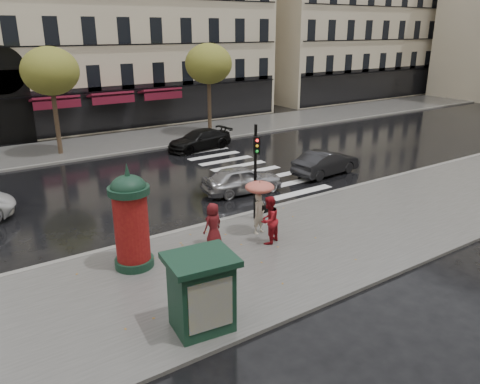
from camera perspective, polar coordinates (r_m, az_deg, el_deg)
ground at (r=16.86m, az=1.04°, el=-7.56°), size 160.00×160.00×0.00m
near_sidewalk at (r=16.47m, az=2.05°, el=-8.02°), size 90.00×7.00×0.12m
far_sidewalk at (r=33.34m, az=-18.08°, el=5.26°), size 90.00×6.00×0.12m
near_kerb at (r=19.13m, az=-4.12°, el=-3.98°), size 90.00×0.25×0.14m
far_kerb at (r=30.54m, az=-16.46°, el=4.21°), size 90.00×0.25×0.14m
zebra_crossing at (r=27.43m, az=-0.16°, el=3.21°), size 3.60×11.75×0.01m
tree_far_left at (r=31.12m, az=-22.13°, el=13.44°), size 3.40×3.40×6.64m
tree_far_right at (r=35.15m, az=-3.85°, el=15.29°), size 3.40×3.40×6.64m
woman_umbrella at (r=17.72m, az=2.40°, el=-0.82°), size 1.11×1.11×2.13m
woman_red at (r=17.08m, az=3.55°, el=-3.43°), size 1.07×0.97×1.81m
man_burgundy at (r=16.97m, az=-3.30°, el=-3.95°), size 0.88×0.67×1.61m
morris_column at (r=15.50m, az=-13.16°, el=-3.15°), size 1.33×1.33×3.57m
traffic_light at (r=18.73m, az=1.93°, el=3.51°), size 0.30×0.39×3.96m
newsstand at (r=12.38m, az=-4.74°, el=-12.02°), size 1.89×1.65×2.09m
car_silver at (r=22.76m, az=0.27°, el=1.55°), size 4.11×2.03×1.35m
car_darkgrey at (r=26.03m, az=10.45°, el=3.53°), size 4.23×1.82×1.35m
car_black at (r=31.23m, az=-4.97°, el=6.36°), size 4.64×2.28×1.30m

